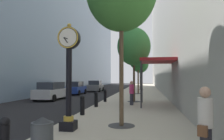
# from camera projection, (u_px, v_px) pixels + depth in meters

# --- Properties ---
(ground_plane) EXTENTS (110.00, 110.00, 0.00)m
(ground_plane) POSITION_uv_depth(u_px,v_px,m) (117.00, 94.00, 28.26)
(ground_plane) COLOR black
(ground_plane) RESTS_ON ground
(sidewalk_right) EXTENTS (5.78, 80.00, 0.14)m
(sidewalk_right) POSITION_uv_depth(u_px,v_px,m) (140.00, 92.00, 30.76)
(sidewalk_right) COLOR #BCB29E
(sidewalk_right) RESTS_ON ground
(building_block_left) EXTENTS (9.00, 80.00, 28.00)m
(building_block_left) POSITION_uv_depth(u_px,v_px,m) (41.00, 3.00, 33.74)
(building_block_left) COLOR #758EA8
(building_block_left) RESTS_ON ground
(street_clock) EXTENTS (0.84, 0.55, 4.08)m
(street_clock) POSITION_uv_depth(u_px,v_px,m) (69.00, 71.00, 8.15)
(street_clock) COLOR black
(street_clock) RESTS_ON sidewalk_right
(bollard_nearest) EXTENTS (0.26, 0.26, 1.05)m
(bollard_nearest) POSITION_uv_depth(u_px,v_px,m) (4.00, 137.00, 5.14)
(bollard_nearest) COLOR black
(bollard_nearest) RESTS_ON sidewalk_right
(bollard_third) EXTENTS (0.26, 0.26, 1.05)m
(bollard_third) POSITION_uv_depth(u_px,v_px,m) (82.00, 105.00, 11.38)
(bollard_third) COLOR black
(bollard_third) RESTS_ON sidewalk_right
(bollard_fourth) EXTENTS (0.26, 0.26, 1.05)m
(bollard_fourth) POSITION_uv_depth(u_px,v_px,m) (96.00, 99.00, 14.49)
(bollard_fourth) COLOR black
(bollard_fourth) RESTS_ON sidewalk_right
(bollard_fifth) EXTENTS (0.26, 0.26, 1.05)m
(bollard_fifth) POSITION_uv_depth(u_px,v_px,m) (105.00, 95.00, 17.61)
(bollard_fifth) COLOR black
(bollard_fifth) RESTS_ON sidewalk_right
(street_tree_mid_near) EXTENTS (2.77, 2.77, 6.19)m
(street_tree_mid_near) POSITION_uv_depth(u_px,v_px,m) (134.00, 47.00, 17.83)
(street_tree_mid_near) COLOR #333335
(street_tree_mid_near) RESTS_ON sidewalk_right
(street_tree_mid_far) EXTENTS (2.25, 2.25, 5.54)m
(street_tree_mid_far) POSITION_uv_depth(u_px,v_px,m) (138.00, 60.00, 26.69)
(street_tree_mid_far) COLOR #333335
(street_tree_mid_far) RESTS_ON sidewalk_right
(street_tree_far) EXTENTS (2.79, 2.79, 5.99)m
(street_tree_far) POSITION_uv_depth(u_px,v_px,m) (140.00, 63.00, 35.57)
(street_tree_far) COLOR #333335
(street_tree_far) RESTS_ON sidewalk_right
(trash_bin) EXTENTS (0.53, 0.53, 1.05)m
(trash_bin) POSITION_uv_depth(u_px,v_px,m) (42.00, 138.00, 5.08)
(trash_bin) COLOR #383D42
(trash_bin) RESTS_ON sidewalk_right
(pedestrian_walking) EXTENTS (0.47, 0.52, 1.78)m
(pedestrian_walking) POSITION_uv_depth(u_px,v_px,m) (205.00, 123.00, 4.91)
(pedestrian_walking) COLOR #23232D
(pedestrian_walking) RESTS_ON sidewalk_right
(pedestrian_by_clock) EXTENTS (0.45, 0.45, 1.75)m
(pedestrian_by_clock) POSITION_uv_depth(u_px,v_px,m) (132.00, 92.00, 15.50)
(pedestrian_by_clock) COLOR #23232D
(pedestrian_by_clock) RESTS_ON sidewalk_right
(storefront_awning) EXTENTS (2.40, 3.60, 3.30)m
(storefront_awning) POSITION_uv_depth(u_px,v_px,m) (157.00, 62.00, 15.41)
(storefront_awning) COLOR maroon
(storefront_awning) RESTS_ON sidewalk_right
(car_silver_near) EXTENTS (2.16, 4.68, 1.70)m
(car_silver_near) POSITION_uv_depth(u_px,v_px,m) (52.00, 91.00, 20.61)
(car_silver_near) COLOR #B7BABF
(car_silver_near) RESTS_ON ground
(car_grey_mid) EXTENTS (2.15, 4.31, 1.69)m
(car_grey_mid) POSITION_uv_depth(u_px,v_px,m) (95.00, 86.00, 32.91)
(car_grey_mid) COLOR slate
(car_grey_mid) RESTS_ON ground
(car_blue_far) EXTENTS (1.98, 4.04, 1.65)m
(car_blue_far) POSITION_uv_depth(u_px,v_px,m) (76.00, 88.00, 26.99)
(car_blue_far) COLOR navy
(car_blue_far) RESTS_ON ground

